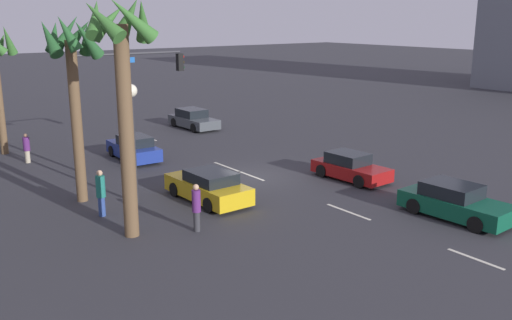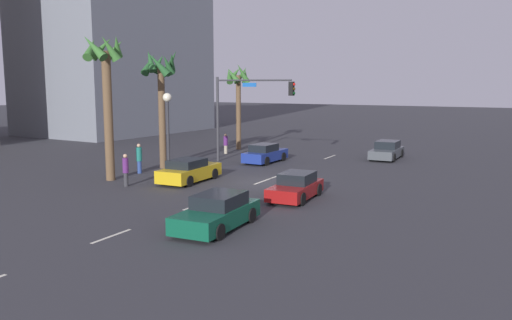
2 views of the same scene
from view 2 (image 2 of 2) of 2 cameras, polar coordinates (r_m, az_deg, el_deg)
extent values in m
plane|color=#333338|center=(30.89, 0.54, -2.42)|extent=(220.00, 220.00, 0.00)
cube|color=silver|center=(20.90, -15.45, -7.99)|extent=(2.10, 0.14, 0.01)
cube|color=silver|center=(25.34, -6.31, -4.86)|extent=(2.44, 0.14, 0.01)
cube|color=silver|center=(31.05, 0.70, -2.35)|extent=(2.06, 0.14, 0.01)
cube|color=silver|center=(33.11, 2.53, -1.69)|extent=(2.33, 0.14, 0.01)
cube|color=silver|center=(41.73, 8.06, 0.33)|extent=(2.44, 0.14, 0.01)
cube|color=maroon|center=(26.41, 4.31, -3.26)|extent=(4.06, 1.87, 0.62)
cube|color=black|center=(26.52, 4.51, -1.93)|extent=(1.98, 1.57, 0.54)
cylinder|color=black|center=(25.05, 5.00, -4.26)|extent=(0.65, 0.25, 0.64)
cylinder|color=black|center=(25.62, 1.66, -3.95)|extent=(0.65, 0.25, 0.64)
cylinder|color=black|center=(27.33, 6.78, -3.22)|extent=(0.65, 0.25, 0.64)
cylinder|color=black|center=(27.85, 3.69, -2.96)|extent=(0.65, 0.25, 0.64)
cube|color=#474C51|center=(41.48, 14.04, 0.78)|extent=(4.48, 1.85, 0.64)
cube|color=black|center=(41.67, 14.15, 1.65)|extent=(2.16, 1.60, 0.58)
cylinder|color=black|center=(39.99, 14.76, 0.24)|extent=(0.64, 0.23, 0.64)
cylinder|color=black|center=(40.37, 12.43, 0.40)|extent=(0.64, 0.23, 0.64)
cylinder|color=black|center=(42.67, 15.54, 0.71)|extent=(0.64, 0.23, 0.64)
cylinder|color=black|center=(43.02, 13.35, 0.85)|extent=(0.64, 0.23, 0.64)
cube|color=navy|center=(38.49, 1.03, 0.49)|extent=(4.26, 1.81, 0.70)
cube|color=black|center=(38.19, 0.85, 1.36)|extent=(2.07, 1.53, 0.53)
cylinder|color=black|center=(40.02, 0.95, 0.53)|extent=(0.65, 0.24, 0.64)
cylinder|color=black|center=(39.30, 2.94, 0.37)|extent=(0.65, 0.24, 0.64)
cylinder|color=black|center=(37.78, -0.96, 0.06)|extent=(0.65, 0.24, 0.64)
cylinder|color=black|center=(37.01, 1.11, -0.12)|extent=(0.65, 0.24, 0.64)
cube|color=#0F5138|center=(21.14, -4.33, -6.11)|extent=(4.51, 2.05, 0.69)
cube|color=black|center=(21.23, -3.99, -4.35)|extent=(2.20, 1.72, 0.54)
cylinder|color=black|center=(19.63, -4.06, -7.82)|extent=(0.65, 0.25, 0.64)
cylinder|color=black|center=(20.50, -8.35, -7.18)|extent=(0.65, 0.25, 0.64)
cylinder|color=black|center=(21.98, -0.57, -6.03)|extent=(0.65, 0.25, 0.64)
cylinder|color=black|center=(22.76, -4.54, -5.55)|extent=(0.65, 0.25, 0.64)
cube|color=gold|center=(31.26, -7.24, -1.38)|extent=(4.50, 1.95, 0.73)
cube|color=black|center=(30.94, -7.53, -0.35)|extent=(2.18, 1.66, 0.48)
cylinder|color=black|center=(32.89, -7.17, -1.26)|extent=(0.65, 0.24, 0.64)
cylinder|color=black|center=(31.99, -4.59, -1.49)|extent=(0.65, 0.24, 0.64)
cylinder|color=black|center=(30.66, -9.99, -2.02)|extent=(0.65, 0.24, 0.64)
cylinder|color=black|center=(29.69, -7.31, -2.30)|extent=(0.65, 0.24, 0.64)
cylinder|color=#38383D|center=(38.88, -4.19, 4.42)|extent=(0.20, 0.20, 6.23)
cylinder|color=#38383D|center=(37.32, -0.32, 8.68)|extent=(0.14, 5.93, 0.12)
cube|color=black|center=(36.03, 3.89, 7.76)|extent=(0.32, 0.32, 0.95)
sphere|color=red|center=(35.95, 4.16, 8.22)|extent=(0.20, 0.20, 0.20)
sphere|color=#392605|center=(35.96, 4.15, 7.75)|extent=(0.20, 0.20, 0.20)
sphere|color=black|center=(35.96, 4.15, 7.27)|extent=(0.20, 0.20, 0.20)
cube|color=#1959B2|center=(37.45, -0.73, 8.19)|extent=(0.04, 1.10, 0.28)
cylinder|color=#2D2D33|center=(33.82, -9.54, 2.36)|extent=(0.18, 0.18, 4.61)
sphere|color=#F2EACC|center=(33.66, -9.65, 6.74)|extent=(0.56, 0.56, 0.56)
cylinder|color=#2D478C|center=(34.68, -12.58, -0.76)|extent=(0.29, 0.29, 0.81)
cylinder|color=#1E7266|center=(34.55, -12.62, 0.63)|extent=(0.39, 0.39, 0.88)
sphere|color=tan|center=(34.49, -12.65, 1.55)|extent=(0.24, 0.24, 0.24)
cylinder|color=#333338|center=(30.45, -13.97, -2.09)|extent=(0.29, 0.29, 0.78)
cylinder|color=#59266B|center=(30.31, -14.03, -0.58)|extent=(0.38, 0.38, 0.85)
sphere|color=tan|center=(30.24, -14.06, 0.43)|extent=(0.23, 0.23, 0.23)
cylinder|color=#B2A58C|center=(43.34, -3.32, 1.15)|extent=(0.37, 0.37, 0.69)
cylinder|color=#59266B|center=(43.25, -3.32, 2.10)|extent=(0.50, 0.50, 0.75)
sphere|color=#8C664C|center=(43.20, -3.33, 2.72)|extent=(0.20, 0.20, 0.20)
cylinder|color=brown|center=(32.27, -15.79, 4.57)|extent=(0.53, 0.53, 7.64)
cone|color=#38702D|center=(32.90, -15.23, 11.46)|extent=(0.73, 1.61, 1.45)
cone|color=#38702D|center=(33.04, -16.48, 11.59)|extent=(1.59, 1.24, 1.54)
cone|color=#38702D|center=(32.52, -17.56, 11.50)|extent=(1.75, 1.27, 1.53)
cone|color=#38702D|center=(31.59, -17.26, 11.68)|extent=(0.59, 1.78, 1.65)
cone|color=#38702D|center=(31.55, -15.67, 11.66)|extent=(1.40, 1.12, 1.58)
cone|color=#38702D|center=(32.20, -14.90, 11.87)|extent=(1.26, 1.13, 1.42)
cylinder|color=brown|center=(36.15, -10.20, 4.57)|extent=(0.46, 0.46, 6.94)
cone|color=#235628|center=(36.75, -9.27, 10.38)|extent=(0.79, 1.60, 1.85)
cone|color=#235628|center=(36.74, -10.59, 10.26)|extent=(1.23, 1.14, 1.42)
cone|color=#235628|center=(36.56, -11.54, 10.21)|extent=(1.68, 0.75, 1.66)
cone|color=#235628|center=(35.77, -11.42, 10.53)|extent=(0.99, 1.27, 1.58)
cone|color=#235628|center=(35.21, -10.61, 10.22)|extent=(1.24, 1.69, 1.73)
cone|color=#235628|center=(35.61, -9.61, 10.17)|extent=(1.18, 0.74, 1.44)
cone|color=#235628|center=(36.14, -9.17, 10.46)|extent=(1.45, 1.34, 1.44)
cylinder|color=brown|center=(45.91, -1.92, 5.18)|extent=(0.42, 0.42, 6.45)
cone|color=#38702D|center=(46.60, -1.60, 9.25)|extent=(0.79, 1.46, 1.64)
cone|color=#38702D|center=(46.43, -2.28, 9.39)|extent=(1.36, 1.19, 1.33)
cone|color=#38702D|center=(45.75, -2.95, 9.14)|extent=(1.59, 1.40, 1.48)
cone|color=#38702D|center=(45.26, -2.56, 9.23)|extent=(0.80, 1.51, 1.51)
cone|color=#38702D|center=(45.04, -1.48, 9.41)|extent=(1.45, 1.28, 1.80)
cone|color=#38702D|center=(45.87, -1.18, 9.12)|extent=(1.22, 1.04, 1.33)
cube|color=slate|center=(65.51, -15.18, 15.85)|extent=(20.41, 15.34, 29.24)
camera|label=1|loc=(30.71, -53.90, 8.90)|focal=39.76mm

